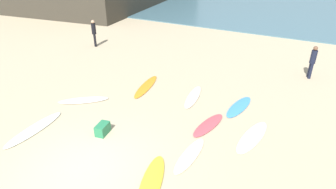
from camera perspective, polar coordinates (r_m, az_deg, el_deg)
The scene contains 13 objects.
ground_plane at distance 9.04m, azimuth -16.39°, elevation -14.21°, with size 120.00×120.00×0.00m, color #C6B28E.
surfboard_1 at distance 9.15m, azimuth 4.42°, elevation -12.13°, with size 0.48×1.98×0.06m, color #F9EBC8.
surfboard_2 at distance 10.59m, azimuth 8.18°, elevation -6.12°, with size 0.52×1.90×0.08m, color #D4515C.
surfboard_3 at distance 12.00m, azimuth 14.17°, elevation -2.40°, with size 0.56×2.08×0.07m, color #4399E0.
surfboard_4 at distance 11.36m, azimuth -25.41°, elevation -6.30°, with size 0.57×2.56×0.07m, color white.
surfboard_5 at distance 12.64m, azimuth -16.74°, elevation -1.10°, with size 0.57×2.10×0.09m, color white.
surfboard_6 at distance 13.38m, azimuth -4.46°, elevation 1.65°, with size 0.51×2.55×0.06m, color orange.
surfboard_7 at distance 8.25m, azimuth -3.40°, elevation -17.38°, with size 0.58×2.31×0.08m, color yellow.
surfboard_8 at distance 10.32m, azimuth 16.69°, elevation -8.19°, with size 0.58×2.29×0.06m, color white.
surfboard_9 at distance 12.46m, azimuth 5.09°, elevation -0.43°, with size 0.49×2.24×0.07m, color #F3E4C7.
beachgoer_near at distance 15.71m, azimuth 27.21°, elevation 6.12°, with size 0.35×0.35×1.66m.
beachgoer_mid at distance 19.53m, azimuth -14.75°, elevation 12.17°, with size 0.40×0.40×1.73m.
beach_cooler at distance 10.25m, azimuth -13.10°, elevation -6.81°, with size 0.57×0.34×0.39m, color #287F51.
Camera 1 is at (5.26, -4.45, 5.86)m, focal length 30.12 mm.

